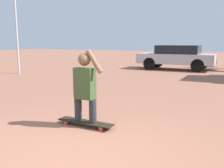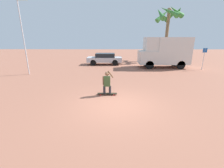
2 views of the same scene
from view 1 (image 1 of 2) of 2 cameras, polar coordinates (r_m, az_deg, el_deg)
name	(u,v)px [view 1 (image 1 of 2)]	position (r m, az deg, el deg)	size (l,w,h in m)	color
ground_plane	(64,163)	(3.56, -10.94, -17.31)	(80.00, 80.00, 0.00)	#935B47
skateboard	(86,122)	(4.86, -6.06, -8.70)	(1.14, 0.24, 0.10)	black
person_skateboarder	(85,84)	(4.68, -6.23, -0.08)	(0.64, 0.24, 1.37)	#28282D
parked_car_silver	(177,56)	(15.01, 14.54, 6.11)	(4.30, 1.75, 1.41)	black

